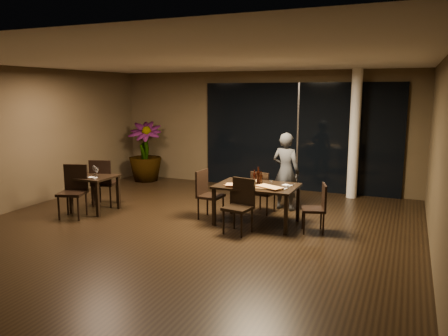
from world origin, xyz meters
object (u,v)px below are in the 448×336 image
chair_side_near (74,188)px  bottle_c (258,175)px  side_table (94,182)px  potted_plant (145,152)px  chair_side_far (103,180)px  bottle_a (254,177)px  bottle_b (261,178)px  chair_main_far (262,190)px  chair_main_near (240,203)px  chair_main_left (207,192)px  diner (286,172)px  chair_main_right (318,205)px  main_table (257,189)px

chair_side_near → bottle_c: size_ratio=3.26×
side_table → potted_plant: (-0.79, 3.10, 0.20)m
chair_side_far → potted_plant: (-0.68, 2.70, 0.25)m
bottle_a → side_table: bearing=-169.9°
bottle_b → chair_main_far: bearing=106.4°
chair_main_near → chair_main_left: chair_main_near is taller
chair_main_near → chair_main_left: (-0.92, 0.56, -0.01)m
bottle_b → bottle_c: 0.16m
chair_side_far → chair_main_near: bearing=155.0°
chair_main_left → diner: 1.78m
chair_main_left → bottle_c: bearing=-76.2°
chair_main_near → chair_side_near: chair_side_near is taller
chair_main_near → bottle_c: size_ratio=3.02×
chair_main_right → potted_plant: bearing=-134.2°
bottle_a → potted_plant: bearing=148.5°
chair_side_near → bottle_b: bearing=-2.6°
chair_main_right → chair_side_far: size_ratio=0.84×
chair_main_far → main_table: bearing=110.1°
chair_main_near → chair_side_far: 3.44m
diner → bottle_c: (-0.26, -1.05, 0.09)m
chair_main_left → bottle_a: (0.94, 0.13, 0.35)m
chair_side_far → main_table: bearing=165.0°
chair_main_near → chair_main_left: 1.08m
chair_main_left → bottle_a: size_ratio=3.60×
chair_main_far → bottle_a: (0.04, -0.60, 0.39)m
diner → bottle_c: 1.08m
chair_main_far → chair_main_near: size_ratio=0.91×
chair_side_far → bottle_c: bearing=167.2°
main_table → potted_plant: (-4.19, 2.60, 0.15)m
diner → side_table: bearing=36.4°
chair_main_far → bottle_b: (0.20, -0.67, 0.39)m
main_table → chair_main_near: (-0.10, -0.60, -0.14)m
side_table → chair_main_left: 2.42m
chair_main_far → chair_side_near: size_ratio=0.85×
main_table → chair_main_far: (-0.12, 0.69, -0.18)m
chair_main_right → bottle_b: size_ratio=3.28×
diner → bottle_b: 1.18m
chair_main_right → bottle_b: 1.16m
side_table → diner: size_ratio=0.49×
chair_main_right → chair_side_far: bearing=-107.3°
chair_side_near → bottle_c: (3.50, 1.11, 0.33)m
chair_main_far → chair_main_near: 1.29m
chair_main_left → potted_plant: (-3.16, 2.64, 0.29)m
side_table → chair_main_near: bearing=-1.8°
chair_main_left → chair_side_far: chair_side_far is taller
chair_side_far → bottle_c: 3.51m
main_table → chair_side_far: size_ratio=1.45×
side_table → chair_side_far: bearing=104.7°
chair_main_far → diner: diner is taller
side_table → chair_side_far: chair_side_far is taller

